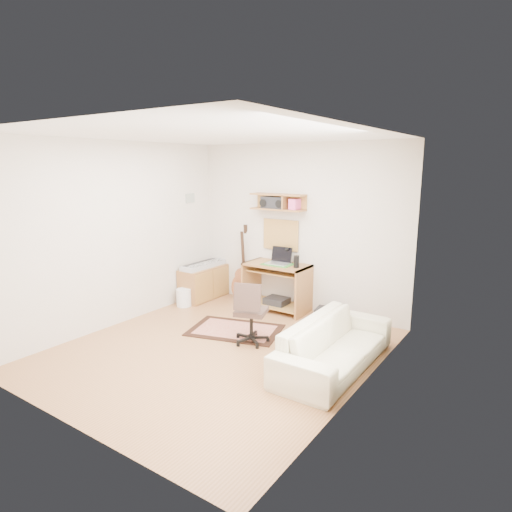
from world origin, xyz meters
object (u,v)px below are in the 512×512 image
Objects in this scene: task_chair at (251,311)px; printer at (329,314)px; sofa at (335,336)px; desk at (277,287)px; cabinet at (204,283)px.

task_chair is 1.47m from printer.
desk is at bearing 49.92° from sofa.
printer is 1.58m from sofa.
printer is at bearing 3.07° from desk.
sofa is (2.96, -1.16, 0.09)m from cabinet.
cabinet is at bearing 68.55° from sofa.
desk is 1.36m from task_chair.
sofa reaches higher than printer.
sofa is at bearing -21.45° from cabinet.
printer is (2.26, 0.22, -0.19)m from cabinet.
printer is at bearing 26.76° from sofa.
printer is (0.48, 1.35, -0.34)m from task_chair.
task_chair is 0.45× the size of sofa.
sofa is at bearing -72.86° from printer.
sofa is (1.18, -0.04, -0.06)m from task_chair.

